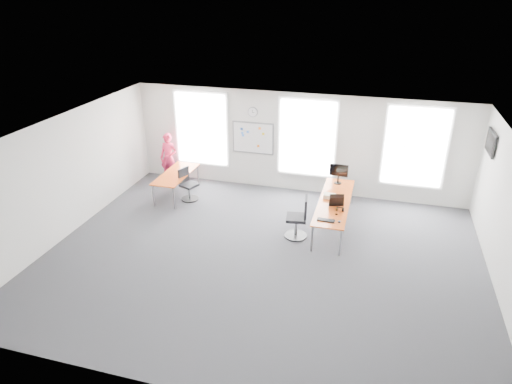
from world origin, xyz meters
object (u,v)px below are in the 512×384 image
(desk_right, at_px, (334,202))
(person, at_px, (169,158))
(desk_left, at_px, (176,175))
(chair_left, at_px, (188,186))
(monitor, at_px, (339,172))
(headphones, at_px, (340,209))
(keyboard, at_px, (326,220))
(chair_right, at_px, (299,220))

(desk_right, relative_size, person, 1.87)
(desk_right, xyz_separation_m, desk_left, (-4.74, 0.63, -0.04))
(desk_right, relative_size, desk_left, 1.56)
(chair_left, bearing_deg, desk_left, 89.07)
(monitor, bearing_deg, headphones, -78.28)
(headphones, bearing_deg, desk_left, 161.58)
(keyboard, bearing_deg, desk_right, 90.56)
(desk_right, height_order, keyboard, keyboard)
(person, xyz_separation_m, monitor, (5.35, -0.40, 0.27))
(desk_left, bearing_deg, desk_right, -7.56)
(desk_left, height_order, chair_left, chair_left)
(desk_left, bearing_deg, monitor, 6.09)
(headphones, distance_m, monitor, 1.72)
(monitor, bearing_deg, desk_left, -170.21)
(chair_right, height_order, keyboard, chair_right)
(chair_right, bearing_deg, desk_right, 128.38)
(monitor, bearing_deg, chair_left, -167.35)
(desk_right, bearing_deg, chair_right, -133.47)
(person, relative_size, headphones, 8.36)
(desk_right, xyz_separation_m, keyboard, (-0.07, -1.13, 0.06))
(desk_left, height_order, monitor, monitor)
(headphones, bearing_deg, keyboard, -118.60)
(desk_right, relative_size, keyboard, 7.04)
(chair_left, height_order, keyboard, chair_left)
(person, bearing_deg, keyboard, -22.88)
(desk_right, xyz_separation_m, chair_left, (-4.31, 0.46, -0.26))
(desk_left, relative_size, headphones, 10.00)
(chair_left, distance_m, monitor, 4.36)
(chair_left, height_order, headphones, chair_left)
(desk_right, distance_m, keyboard, 1.14)
(desk_right, height_order, desk_left, desk_right)
(chair_right, distance_m, person, 5.20)
(desk_left, xyz_separation_m, monitor, (4.69, 0.50, 0.43))
(desk_left, height_order, chair_right, chair_right)
(chair_left, bearing_deg, person, 65.75)
(desk_right, distance_m, person, 5.61)
(desk_right, xyz_separation_m, person, (-5.39, 1.53, 0.12))
(chair_left, height_order, person, person)
(chair_right, height_order, headphones, chair_right)
(desk_left, relative_size, person, 1.20)
(desk_left, distance_m, chair_left, 0.51)
(desk_right, bearing_deg, chair_left, 173.90)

